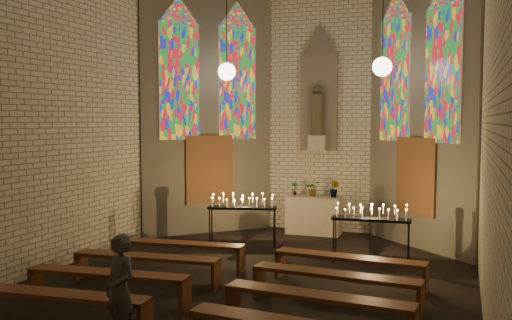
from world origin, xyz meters
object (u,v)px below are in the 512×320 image
at_px(altar, 314,215).
at_px(aisle_flower_pot, 280,251).
at_px(votive_stand_left, 242,204).
at_px(votive_stand_right, 371,215).
at_px(visitor, 120,289).

distance_m(altar, aisle_flower_pot, 3.09).
height_order(altar, votive_stand_left, votive_stand_left).
bearing_deg(aisle_flower_pot, votive_stand_right, 14.06).
height_order(altar, votive_stand_right, votive_stand_right).
height_order(aisle_flower_pot, votive_stand_right, votive_stand_right).
bearing_deg(aisle_flower_pot, visitor, -97.40).
relative_size(aisle_flower_pot, votive_stand_right, 0.25).
bearing_deg(votive_stand_left, altar, 44.98).
bearing_deg(visitor, votive_stand_left, 118.41).
height_order(votive_stand_left, votive_stand_right, votive_stand_right).
height_order(altar, aisle_flower_pot, altar).
distance_m(aisle_flower_pot, visitor, 5.09).
xyz_separation_m(votive_stand_right, visitor, (-2.50, -5.48, -0.28)).
xyz_separation_m(aisle_flower_pot, votive_stand_left, (-1.26, 1.02, 0.81)).
bearing_deg(visitor, aisle_flower_pot, 105.30).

